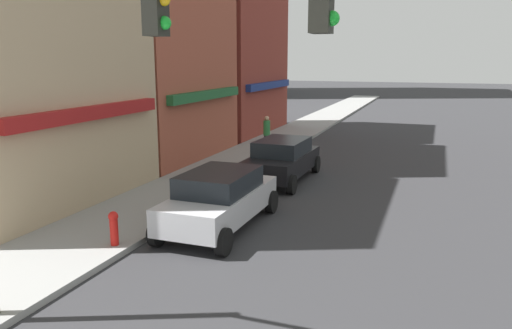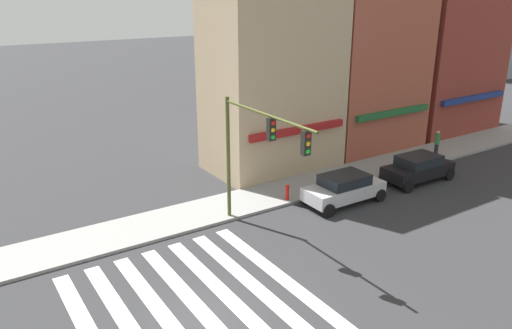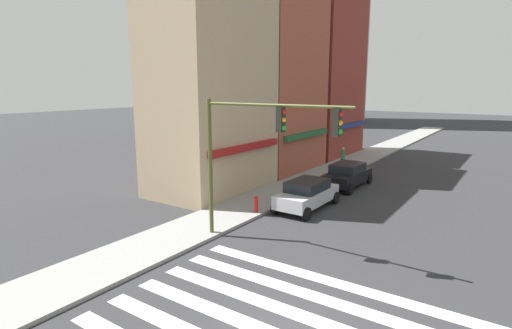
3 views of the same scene
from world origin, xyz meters
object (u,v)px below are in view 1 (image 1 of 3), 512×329
Objects in this scene: sedan_silver at (220,198)px; fire_hydrant at (114,227)px; pedestrian_green_top at (267,134)px; traffic_signal at (91,65)px; sedan_black at (282,159)px.

sedan_silver reaches higher than fire_hydrant.
pedestrian_green_top reaches higher than sedan_silver.
traffic_signal is at bearing -172.53° from sedan_silver.
fire_hydrant is (-12.58, -0.42, -0.46)m from pedestrian_green_top.
traffic_signal is 5.77m from fire_hydrant.
sedan_silver is at bearing -35.06° from fire_hydrant.
sedan_silver is 5.78m from sedan_black.
traffic_signal reaches higher than fire_hydrant.
traffic_signal is 1.46× the size of sedan_black.
traffic_signal is 1.47× the size of sedan_silver.
traffic_signal is at bearing 104.72° from pedestrian_green_top.
sedan_black is at bearing 120.55° from pedestrian_green_top.
pedestrian_green_top is 12.59m from fire_hydrant.
sedan_black is 8.38m from fire_hydrant.
sedan_silver is 1.00× the size of sedan_black.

